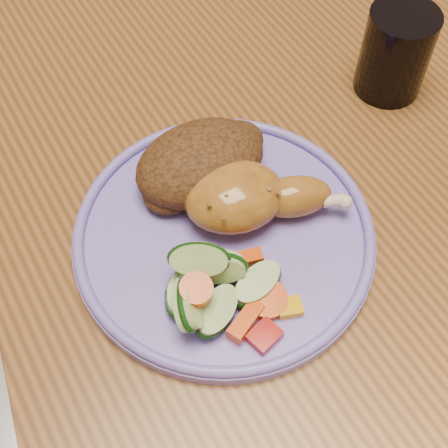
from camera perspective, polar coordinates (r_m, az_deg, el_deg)
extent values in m
plane|color=#54331C|center=(1.29, 0.93, -15.97)|extent=(4.00, 4.00, 0.00)
cube|color=brown|center=(0.63, 1.83, 4.10)|extent=(0.90, 1.40, 0.04)
cube|color=brown|center=(1.43, 1.51, 19.03)|extent=(0.06, 0.06, 0.71)
cube|color=#4C2D16|center=(1.20, -12.67, 13.42)|extent=(0.42, 0.42, 0.04)
cylinder|color=#4C2D16|center=(1.24, -15.08, -2.33)|extent=(0.04, 0.04, 0.41)
cylinder|color=#4C2D16|center=(1.30, -0.45, 4.47)|extent=(0.04, 0.04, 0.41)
cylinder|color=#4C2D16|center=(1.52, -7.44, 13.77)|extent=(0.04, 0.04, 0.41)
cylinder|color=#7361C8|center=(0.56, 0.00, -1.18)|extent=(0.27, 0.27, 0.01)
torus|color=#7361C8|center=(0.55, 0.00, -0.57)|extent=(0.27, 0.27, 0.01)
ellipsoid|color=#A16621|center=(0.55, 0.96, 2.52)|extent=(0.11, 0.09, 0.05)
ellipsoid|color=#A16621|center=(0.56, 6.34, 2.50)|extent=(0.08, 0.06, 0.04)
sphere|color=beige|center=(0.56, 11.00, 1.98)|extent=(0.01, 0.01, 0.01)
ellipsoid|color=#4F2D13|center=(0.57, -2.20, 5.65)|extent=(0.12, 0.09, 0.05)
ellipsoid|color=#4F2D13|center=(0.60, 0.82, 7.34)|extent=(0.06, 0.05, 0.03)
ellipsoid|color=#4F2D13|center=(0.57, -4.94, 2.89)|extent=(0.05, 0.05, 0.03)
cube|color=#A50A05|center=(0.51, 3.71, -10.16)|extent=(0.03, 0.03, 0.01)
cube|color=#E5A507|center=(0.52, 6.00, -7.56)|extent=(0.02, 0.02, 0.01)
cube|color=#F44908|center=(0.53, 1.84, -3.30)|extent=(0.03, 0.02, 0.01)
cube|color=#F44908|center=(0.51, 1.99, -8.91)|extent=(0.04, 0.03, 0.01)
cylinder|color=#F44908|center=(0.52, 3.94, -6.93)|extent=(0.03, 0.04, 0.02)
cylinder|color=#F44908|center=(0.49, -2.58, -6.04)|extent=(0.03, 0.03, 0.02)
cylinder|color=#BDD98D|center=(0.52, -2.99, -5.43)|extent=(0.06, 0.06, 0.02)
cylinder|color=#BDD98D|center=(0.51, -0.67, -3.90)|extent=(0.06, 0.05, 0.05)
cylinder|color=#BDD98D|center=(0.50, -2.29, -3.23)|extent=(0.06, 0.06, 0.04)
cylinder|color=#BDD98D|center=(0.52, 3.03, -5.53)|extent=(0.06, 0.06, 0.02)
cylinder|color=#BDD98D|center=(0.51, -0.72, -7.97)|extent=(0.07, 0.07, 0.03)
cylinder|color=#BDD98D|center=(0.50, -3.24, -7.19)|extent=(0.05, 0.06, 0.05)
cylinder|color=#BDD98D|center=(0.52, -3.67, -6.10)|extent=(0.07, 0.07, 0.02)
cylinder|color=black|center=(0.68, 15.41, 14.88)|extent=(0.07, 0.07, 0.09)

